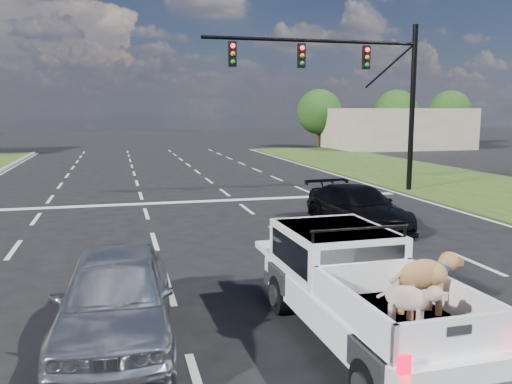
% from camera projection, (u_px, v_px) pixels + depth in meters
% --- Properties ---
extents(ground, '(160.00, 160.00, 0.00)m').
position_uv_depth(ground, '(255.00, 282.00, 11.10)').
color(ground, black).
rests_on(ground, ground).
extents(road_markings, '(17.75, 60.00, 0.01)m').
position_uv_depth(road_markings, '(204.00, 219.00, 17.38)').
color(road_markings, silver).
rests_on(road_markings, ground).
extents(traffic_signal, '(9.11, 0.31, 7.00)m').
position_uv_depth(traffic_signal, '(361.00, 79.00, 22.22)').
color(traffic_signal, black).
rests_on(traffic_signal, ground).
extents(building_right, '(12.00, 7.00, 3.60)m').
position_uv_depth(building_right, '(397.00, 128.00, 48.81)').
color(building_right, '#BEB291').
rests_on(building_right, ground).
extents(tree_far_d, '(4.20, 4.20, 5.40)m').
position_uv_depth(tree_far_d, '(319.00, 112.00, 50.93)').
color(tree_far_d, '#332114').
rests_on(tree_far_d, ground).
extents(tree_far_e, '(4.20, 4.20, 5.40)m').
position_uv_depth(tree_far_e, '(396.00, 112.00, 52.91)').
color(tree_far_e, '#332114').
rests_on(tree_far_e, ground).
extents(tree_far_f, '(4.20, 4.20, 5.40)m').
position_uv_depth(tree_far_f, '(450.00, 112.00, 54.40)').
color(tree_far_f, '#332114').
rests_on(tree_far_f, ground).
extents(pickup_truck, '(1.88, 4.77, 1.77)m').
position_uv_depth(pickup_truck, '(359.00, 289.00, 8.16)').
color(pickup_truck, black).
rests_on(pickup_truck, ground).
extents(silver_sedan, '(1.92, 4.27, 1.43)m').
position_uv_depth(silver_sedan, '(115.00, 297.00, 8.11)').
color(silver_sedan, '#B6B9BE').
rests_on(silver_sedan, ground).
extents(black_coupe, '(2.16, 4.48, 1.26)m').
position_uv_depth(black_coupe, '(358.00, 207.00, 16.06)').
color(black_coupe, black).
rests_on(black_coupe, ground).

